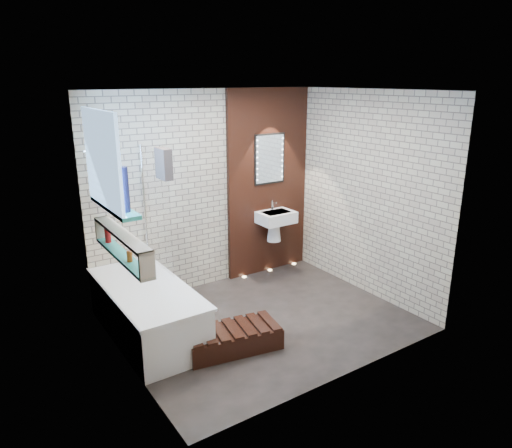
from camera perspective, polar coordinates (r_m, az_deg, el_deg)
ground at (r=5.66m, az=0.86°, el=-11.57°), size 3.20×3.20×0.00m
room_shell at (r=5.16m, az=0.93°, el=1.18°), size 3.24×3.20×2.60m
walnut_panel at (r=6.70m, az=1.44°, el=4.92°), size 1.30×0.06×2.60m
clerestory_window at (r=4.68m, az=-17.73°, el=6.25°), size 0.18×1.00×0.94m
display_niche at (r=4.68m, az=-15.80°, el=-2.49°), size 0.14×1.30×0.26m
bathtub at (r=5.38m, az=-12.92°, el=-10.14°), size 0.79×1.74×0.70m
bath_screen at (r=5.53m, az=-11.84°, el=1.69°), size 0.01×0.78×1.40m
towel at (r=5.16m, az=-11.04°, el=7.12°), size 0.10×0.25×0.33m
shower_head at (r=5.30m, az=-16.91°, el=8.62°), size 0.18×0.18×0.02m
washbasin at (r=6.67m, az=2.37°, el=0.33°), size 0.50×0.36×0.58m
led_mirror at (r=6.60m, az=1.65°, el=7.83°), size 0.50×0.02×0.70m
walnut_step at (r=5.10m, az=-2.82°, el=-13.68°), size 1.05×0.61×0.22m
niche_bottles at (r=4.91m, az=-16.69°, el=-2.02°), size 0.06×0.70×0.15m
sill_vases at (r=4.45m, az=-15.63°, el=4.01°), size 0.10×0.10×0.41m
floor_uplights at (r=7.04m, az=1.69°, el=-5.55°), size 0.96×0.06×0.01m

